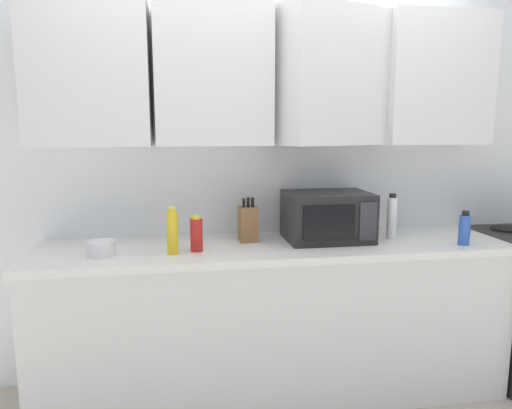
% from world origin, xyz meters
% --- Properties ---
extents(wall_back_with_cabinets, '(3.51, 0.53, 2.60)m').
position_xyz_m(wall_back_with_cabinets, '(0.00, -0.07, 1.58)').
color(wall_back_with_cabinets, white).
rests_on(wall_back_with_cabinets, ground_plane).
extents(counter_run, '(2.64, 0.63, 0.90)m').
position_xyz_m(counter_run, '(0.00, -0.30, 0.45)').
color(counter_run, silver).
rests_on(counter_run, ground_plane).
extents(microwave, '(0.48, 0.37, 0.28)m').
position_xyz_m(microwave, '(0.32, -0.25, 1.04)').
color(microwave, black).
rests_on(microwave, counter_run).
extents(knife_block, '(0.11, 0.13, 0.25)m').
position_xyz_m(knife_block, '(-0.14, -0.20, 1.00)').
color(knife_block, brown).
rests_on(knife_block, counter_run).
extents(bottle_blue_cleaner, '(0.06, 0.06, 0.19)m').
position_xyz_m(bottle_blue_cleaner, '(1.04, -0.49, 0.99)').
color(bottle_blue_cleaner, '#2D56B7').
rests_on(bottle_blue_cleaner, counter_run).
extents(bottle_red_sauce, '(0.07, 0.07, 0.19)m').
position_xyz_m(bottle_red_sauce, '(-0.44, -0.38, 0.99)').
color(bottle_red_sauce, red).
rests_on(bottle_red_sauce, counter_run).
extents(bottle_yellow_mustard, '(0.06, 0.06, 0.25)m').
position_xyz_m(bottle_yellow_mustard, '(-0.57, -0.42, 1.02)').
color(bottle_yellow_mustard, gold).
rests_on(bottle_yellow_mustard, counter_run).
extents(bottle_white_jar, '(0.06, 0.06, 0.27)m').
position_xyz_m(bottle_white_jar, '(0.70, -0.29, 1.03)').
color(bottle_white_jar, white).
rests_on(bottle_white_jar, counter_run).
extents(bowl_ceramic_small, '(0.14, 0.14, 0.08)m').
position_xyz_m(bowl_ceramic_small, '(-0.93, -0.40, 0.94)').
color(bowl_ceramic_small, silver).
rests_on(bowl_ceramic_small, counter_run).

